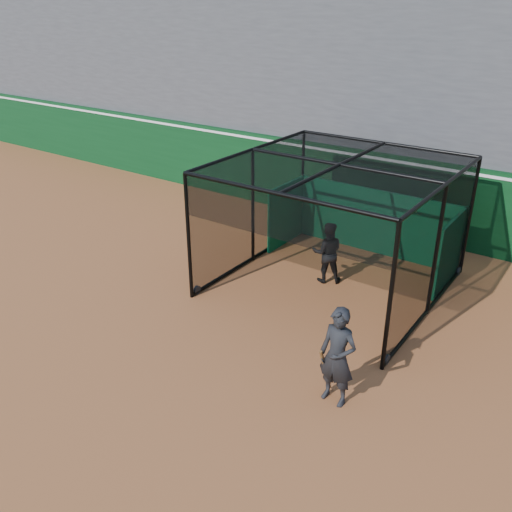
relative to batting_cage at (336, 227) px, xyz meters
The scene contains 6 objects.
ground 4.59m from the batting_cage, 103.65° to the right, with size 120.00×120.00×0.00m, color #97542C.
outfield_wall 4.44m from the batting_cage, 103.25° to the left, with size 50.00×0.50×2.50m.
grandstand 8.64m from the batting_cage, 97.16° to the left, with size 50.00×7.85×8.95m.
batting_cage is the anchor object (origin of this frame).
batter 0.81m from the batting_cage, 164.38° to the left, with size 0.80×0.62×1.65m, color black.
on_deck_player 4.66m from the batting_cage, 61.48° to the right, with size 0.73×0.51×1.94m.
Camera 1 is at (6.63, -7.22, 6.72)m, focal length 38.00 mm.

